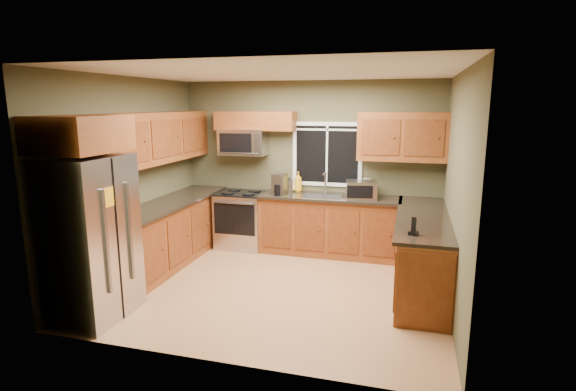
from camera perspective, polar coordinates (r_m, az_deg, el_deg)
The scene contains 28 objects.
floor at distance 5.96m, azimuth -1.38°, elevation -11.54°, with size 4.20×4.20×0.00m, color #A77349.
ceiling at distance 5.49m, azimuth -1.53°, elevation 15.35°, with size 4.20×4.20×0.00m, color white.
back_wall at distance 7.29m, azimuth 2.65°, elevation 3.76°, with size 4.20×4.20×0.00m, color #4B492F.
front_wall at distance 3.92m, azimuth -9.09°, elevation -3.16°, with size 4.20×4.20×0.00m, color #4B492F.
left_wall at distance 6.49m, azimuth -19.52°, elevation 2.14°, with size 3.60×3.60×0.00m, color #4B492F.
right_wall at distance 5.36m, azimuth 20.58°, elevation 0.21°, with size 3.60×3.60×0.00m, color #4B492F.
window at distance 7.19m, azimuth 4.98°, elevation 5.25°, with size 1.12×0.03×1.02m.
base_cabinets_left at distance 6.91m, azimuth -14.73°, elevation -4.68°, with size 0.60×2.65×0.90m, color brown.
countertop_left at distance 6.78m, azimuth -14.75°, elevation -0.88°, with size 0.65×2.65×0.04m, color black.
base_cabinets_back at distance 7.10m, azimuth 5.32°, elevation -3.90°, with size 2.17×0.60×0.90m, color brown.
countertop_back at distance 6.97m, azimuth 5.36°, elevation -0.23°, with size 2.17×0.65×0.04m, color black.
base_cabinets_peninsula at distance 6.09m, azimuth 16.71°, elevation -6.99°, with size 0.60×2.52×0.90m.
countertop_peninsula at distance 5.97m, azimuth 16.73°, elevation -2.67°, with size 0.65×2.50×0.04m, color black.
upper_cabinets_left at distance 6.73m, azimuth -16.34°, elevation 7.04°, with size 0.33×2.65×0.72m, color brown.
upper_cabinets_back_left at distance 7.30m, azimuth -4.20°, elevation 9.43°, with size 1.30×0.33×0.30m, color brown.
upper_cabinets_back_right at distance 6.90m, azimuth 14.30°, elevation 7.24°, with size 1.30×0.33×0.72m, color brown.
upper_cabinet_over_fridge at distance 5.17m, azimuth -24.94°, elevation 7.10°, with size 0.72×0.90×0.38m, color brown.
refrigerator at distance 5.36m, azimuth -23.91°, elevation -5.01°, with size 0.74×0.90×1.80m.
range at distance 7.45m, azimuth -5.89°, elevation -3.03°, with size 0.76×0.69×0.94m.
microwave at distance 7.37m, azimuth -5.71°, elevation 6.77°, with size 0.76×0.41×0.42m.
sink at distance 7.00m, azimuth 4.46°, elevation 0.11°, with size 0.60×0.42×0.36m.
toaster_oven at distance 6.78m, azimuth 9.28°, elevation 0.70°, with size 0.49×0.41×0.28m.
coffee_maker at distance 7.03m, azimuth -1.10°, elevation 1.36°, with size 0.21×0.27×0.33m.
kettle at distance 7.23m, azimuth 0.13°, elevation 1.34°, with size 0.18×0.18×0.25m.
paper_towel_roll at distance 7.07m, azimuth 9.94°, elevation 1.08°, with size 0.12×0.12×0.29m.
soap_bottle_a at distance 7.26m, azimuth 1.30°, elevation 1.77°, with size 0.13×0.13×0.33m, color gold.
soap_bottle_c at distance 7.30m, azimuth 0.54°, elevation 1.20°, with size 0.13×0.13×0.17m, color white.
cordless_phone at distance 5.06m, azimuth 15.66°, elevation -4.18°, with size 0.12×0.12×0.20m.
Camera 1 is at (1.59, -5.24, 2.33)m, focal length 28.00 mm.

